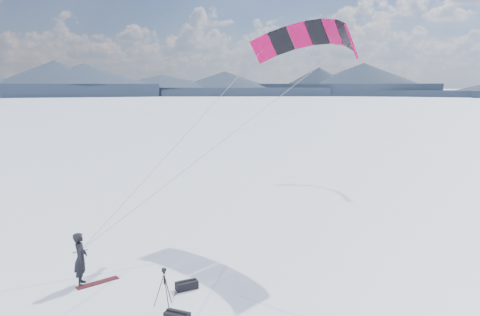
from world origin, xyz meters
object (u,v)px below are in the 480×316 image
snowkiter (82,284)px  gear_bag_b (177,316)px  tripod (164,282)px  snowboard (98,283)px  gear_bag_a (187,285)px

snowkiter → gear_bag_b: (2.36, -4.04, 0.15)m
tripod → gear_bag_b: bearing=-122.5°
snowboard → gear_bag_b: size_ratio=1.91×
snowkiter → tripod: tripod is taller
snowkiter → gear_bag_b: bearing=-138.2°
snowboard → gear_bag_b: (1.82, -3.90, 0.13)m
snowboard → gear_bag_b: 4.30m
gear_bag_a → tripod: bearing=-141.2°
snowboard → gear_bag_a: (2.81, -1.84, 0.13)m
snowboard → gear_bag_a: size_ratio=1.98×
tripod → gear_bag_b: size_ratio=1.60×
snowkiter → tripod: (2.28, -2.94, 0.85)m
snowkiter → gear_bag_a: bearing=-109.2°
gear_bag_b → gear_bag_a: bearing=111.9°
snowboard → tripod: size_ratio=1.19×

